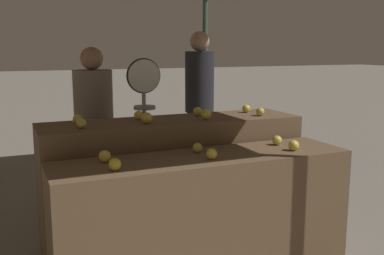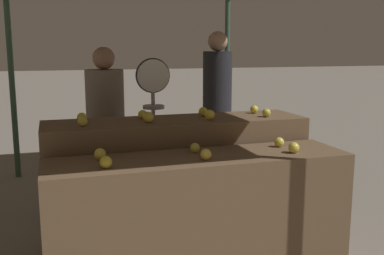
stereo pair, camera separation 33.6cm
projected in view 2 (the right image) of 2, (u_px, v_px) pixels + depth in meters
name	position (u px, v px, depth m)	size (l,w,h in m)	color
display_counter_front	(200.00, 216.00, 3.17)	(2.12, 0.55, 0.87)	brown
display_counter_back	(177.00, 181.00, 3.72)	(2.12, 0.55, 1.04)	brown
apple_front_0	(106.00, 162.00, 2.79)	(0.08, 0.08, 0.08)	gold
apple_front_1	(206.00, 154.00, 3.00)	(0.08, 0.08, 0.08)	yellow
apple_front_2	(294.00, 148.00, 3.19)	(0.08, 0.08, 0.08)	yellow
apple_front_3	(100.00, 154.00, 3.00)	(0.08, 0.08, 0.08)	yellow
apple_front_4	(195.00, 148.00, 3.20)	(0.07, 0.07, 0.07)	gold
apple_front_5	(279.00, 142.00, 3.39)	(0.07, 0.07, 0.07)	yellow
apple_back_0	(82.00, 121.00, 3.30)	(0.07, 0.07, 0.07)	gold
apple_back_1	(148.00, 117.00, 3.46)	(0.09, 0.09, 0.09)	gold
apple_back_2	(210.00, 115.00, 3.59)	(0.08, 0.08, 0.08)	gold
apple_back_3	(266.00, 113.00, 3.74)	(0.07, 0.07, 0.07)	gold
apple_back_4	(82.00, 117.00, 3.50)	(0.07, 0.07, 0.07)	gold
apple_back_5	(143.00, 114.00, 3.64)	(0.08, 0.08, 0.08)	yellow
apple_back_6	(203.00, 112.00, 3.79)	(0.08, 0.08, 0.08)	gold
apple_back_7	(254.00, 109.00, 3.95)	(0.07, 0.07, 0.07)	gold
produce_scale	(153.00, 102.00, 4.14)	(0.32, 0.20, 1.52)	#99999E
person_vendor_at_scale	(106.00, 119.00, 4.33)	(0.41, 0.41, 1.62)	#2D2D38
person_customer_left	(217.00, 94.00, 5.42)	(0.36, 0.36, 1.80)	#2D2D38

